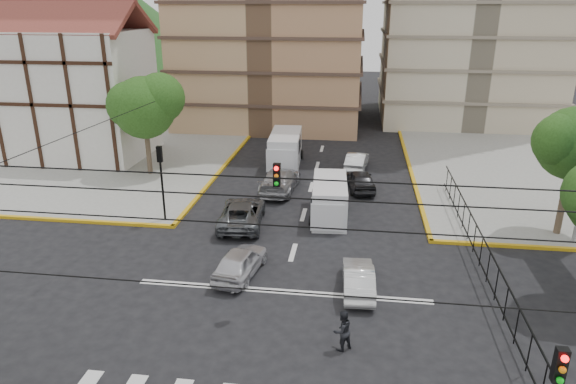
% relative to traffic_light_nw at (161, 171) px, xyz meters
% --- Properties ---
extents(ground, '(160.00, 160.00, 0.00)m').
position_rel_traffic_light_nw_xyz_m(ground, '(7.80, -7.80, -3.11)').
color(ground, black).
rests_on(ground, ground).
extents(sidewalk_nw, '(26.00, 26.00, 0.15)m').
position_rel_traffic_light_nw_xyz_m(sidewalk_nw, '(-12.20, 12.20, -3.04)').
color(sidewalk_nw, gray).
rests_on(sidewalk_nw, ground).
extents(stop_line, '(13.00, 0.40, 0.01)m').
position_rel_traffic_light_nw_xyz_m(stop_line, '(7.80, -6.60, -3.11)').
color(stop_line, silver).
rests_on(stop_line, ground).
extents(tudor_building, '(10.80, 8.05, 12.23)m').
position_rel_traffic_light_nw_xyz_m(tudor_building, '(-11.20, 12.20, 2.14)').
color(tudor_building, silver).
rests_on(tudor_building, ground).
extents(park_fence, '(0.10, 22.50, 1.66)m').
position_rel_traffic_light_nw_xyz_m(park_fence, '(16.80, -3.30, -3.11)').
color(park_fence, black).
rests_on(park_fence, ground).
extents(tree_tudor, '(5.39, 4.40, 7.43)m').
position_rel_traffic_light_nw_xyz_m(tree_tudor, '(-4.10, 8.21, 2.11)').
color(tree_tudor, '#473828').
rests_on(tree_tudor, ground).
extents(traffic_light_nw, '(0.28, 0.22, 4.40)m').
position_rel_traffic_light_nw_xyz_m(traffic_light_nw, '(0.00, 0.00, 0.00)').
color(traffic_light_nw, black).
rests_on(traffic_light_nw, ground).
extents(traffic_light_hanging, '(18.00, 9.12, 0.92)m').
position_rel_traffic_light_nw_xyz_m(traffic_light_hanging, '(7.80, -9.84, 2.79)').
color(traffic_light_hanging, black).
rests_on(traffic_light_hanging, ground).
extents(van_right_lane, '(2.22, 5.04, 2.23)m').
position_rel_traffic_light_nw_xyz_m(van_right_lane, '(9.34, 1.83, -2.03)').
color(van_right_lane, silver).
rests_on(van_right_lane, ground).
extents(van_left_lane, '(2.51, 5.75, 2.54)m').
position_rel_traffic_light_nw_xyz_m(van_left_lane, '(5.31, 11.76, -1.88)').
color(van_left_lane, silver).
rests_on(van_left_lane, ground).
extents(car_silver_front_left, '(2.20, 4.15, 1.35)m').
position_rel_traffic_light_nw_xyz_m(car_silver_front_left, '(5.66, -5.37, -2.44)').
color(car_silver_front_left, silver).
rests_on(car_silver_front_left, ground).
extents(car_white_front_right, '(1.50, 3.83, 1.24)m').
position_rel_traffic_light_nw_xyz_m(car_white_front_right, '(11.09, -6.07, -2.49)').
color(car_white_front_right, silver).
rests_on(car_white_front_right, ground).
extents(car_grey_mid_left, '(2.79, 5.27, 1.41)m').
position_rel_traffic_light_nw_xyz_m(car_grey_mid_left, '(4.47, 0.33, -2.41)').
color(car_grey_mid_left, '#585B60').
rests_on(car_grey_mid_left, ground).
extents(car_silver_rear_left, '(2.45, 5.42, 1.54)m').
position_rel_traffic_light_nw_xyz_m(car_silver_rear_left, '(5.77, 6.15, -2.34)').
color(car_silver_rear_left, '#A9A9AE').
rests_on(car_silver_rear_left, ground).
extents(car_darkgrey_mid_right, '(2.33, 4.31, 1.39)m').
position_rel_traffic_light_nw_xyz_m(car_darkgrey_mid_right, '(11.13, 7.08, -2.42)').
color(car_darkgrey_mid_right, '#242426').
rests_on(car_darkgrey_mid_right, ground).
extents(car_white_rear_right, '(1.90, 4.19, 1.33)m').
position_rel_traffic_light_nw_xyz_m(car_white_rear_right, '(10.84, 11.64, -2.45)').
color(car_white_rear_right, silver).
rests_on(car_white_rear_right, ground).
extents(pedestrian_crosswalk, '(0.99, 0.96, 1.60)m').
position_rel_traffic_light_nw_xyz_m(pedestrian_crosswalk, '(10.54, -10.25, -2.31)').
color(pedestrian_crosswalk, black).
rests_on(pedestrian_crosswalk, ground).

